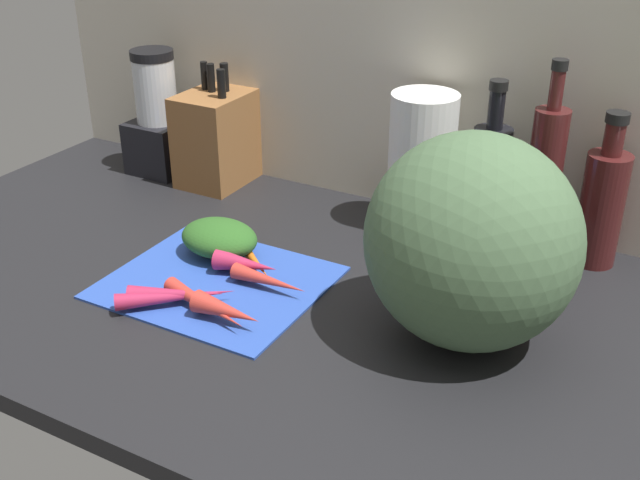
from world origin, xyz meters
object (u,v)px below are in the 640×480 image
at_px(carrot_0, 176,297).
at_px(cutting_board, 217,281).
at_px(carrot_6, 254,261).
at_px(paper_towel_roll, 420,163).
at_px(bottle_2, 602,204).
at_px(carrot_2, 176,294).
at_px(carrot_3, 269,281).
at_px(blender_appliance, 158,121).
at_px(winter_squash, 472,242).
at_px(carrot_4, 227,311).
at_px(carrot_5, 205,305).
at_px(bottle_0, 488,182).
at_px(knife_block, 218,137).
at_px(carrot_1, 246,264).
at_px(bottle_1, 543,182).

bearing_deg(carrot_0, cutting_board, 84.37).
height_order(carrot_6, paper_towel_roll, paper_towel_roll).
xyz_separation_m(carrot_0, bottle_2, (0.51, 0.45, 0.08)).
height_order(carrot_2, carrot_3, carrot_2).
distance_m(blender_appliance, bottle_2, 0.88).
xyz_separation_m(carrot_2, winter_squash, (0.40, 0.13, 0.13)).
relative_size(carrot_4, carrot_5, 0.65).
distance_m(carrot_3, bottle_0, 0.41).
xyz_separation_m(cutting_board, knife_block, (-0.24, 0.35, 0.09)).
xyz_separation_m(carrot_3, winter_squash, (0.30, 0.03, 0.13)).
xyz_separation_m(paper_towel_roll, bottle_2, (0.30, 0.02, -0.02)).
xyz_separation_m(blender_appliance, bottle_0, (0.70, 0.01, 0.00)).
bearing_deg(cutting_board, carrot_1, 48.56).
bearing_deg(winter_squash, carrot_2, -161.30).
distance_m(carrot_1, carrot_2, 0.13).
height_order(cutting_board, carrot_5, carrot_5).
xyz_separation_m(carrot_1, carrot_4, (0.05, -0.13, -0.00)).
height_order(cutting_board, carrot_6, carrot_6).
bearing_deg(carrot_3, paper_towel_roll, 71.15).
height_order(cutting_board, carrot_0, carrot_0).
relative_size(cutting_board, carrot_0, 1.86).
distance_m(cutting_board, bottle_0, 0.48).
height_order(bottle_0, bottle_1, bottle_1).
bearing_deg(carrot_0, bottle_0, 52.82).
height_order(carrot_3, carrot_6, carrot_3).
bearing_deg(blender_appliance, carrot_0, -48.76).
distance_m(knife_block, blender_appliance, 0.14).
xyz_separation_m(carrot_2, carrot_6, (0.04, 0.15, -0.00)).
distance_m(carrot_3, bottle_2, 0.54).
bearing_deg(carrot_1, bottle_0, 46.91).
bearing_deg(winter_squash, bottle_2, 69.94).
distance_m(carrot_2, carrot_6, 0.16).
bearing_deg(bottle_1, knife_block, 178.69).
bearing_deg(carrot_2, carrot_6, 75.32).
bearing_deg(carrot_4, bottle_2, 47.16).
xyz_separation_m(cutting_board, carrot_2, (-0.01, -0.09, 0.02)).
xyz_separation_m(cutting_board, bottle_2, (0.50, 0.36, 0.10)).
distance_m(carrot_0, winter_squash, 0.44).
xyz_separation_m(carrot_3, carrot_6, (-0.06, 0.05, -0.00)).
distance_m(carrot_1, carrot_4, 0.14).
xyz_separation_m(winter_squash, knife_block, (-0.63, 0.30, -0.05)).
bearing_deg(cutting_board, carrot_4, -46.98).
height_order(blender_appliance, bottle_1, bottle_1).
xyz_separation_m(cutting_board, carrot_3, (0.09, 0.02, 0.02)).
distance_m(carrot_1, bottle_2, 0.58).
relative_size(carrot_6, paper_towel_roll, 0.46).
bearing_deg(bottle_0, blender_appliance, -179.07).
distance_m(carrot_5, blender_appliance, 0.60).
relative_size(carrot_5, winter_squash, 0.56).
relative_size(carrot_2, winter_squash, 0.47).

